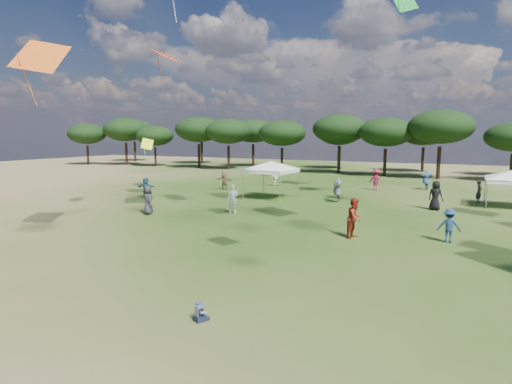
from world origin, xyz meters
TOP-DOWN VIEW (x-y plane):
  - ground at (0.00, 0.00)m, footprint 140.00×140.00m
  - tree_line at (2.39, 47.41)m, footprint 108.78×17.63m
  - tent_left at (-7.10, 22.53)m, footprint 6.63×6.63m
  - toddler at (0.23, 2.04)m, footprint 0.39×0.43m
  - festival_crowd at (-1.89, 23.39)m, footprint 30.13×22.28m

SIDE VIEW (x-z plane):
  - ground at x=0.00m, z-range 0.00..0.00m
  - toddler at x=0.23m, z-range -0.03..0.49m
  - festival_crowd at x=-1.89m, z-range -0.07..1.83m
  - tent_left at x=-7.10m, z-range 1.15..4.30m
  - tree_line at x=2.39m, z-range 1.54..9.31m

